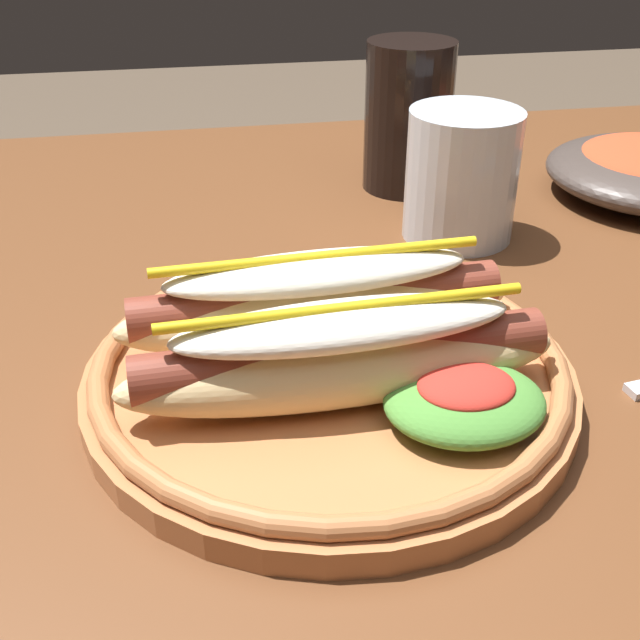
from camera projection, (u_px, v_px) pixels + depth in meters
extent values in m
cube|color=brown|center=(245.00, 339.00, 0.54)|extent=(1.33, 0.86, 0.04)
cylinder|color=#B77042|center=(329.00, 379.00, 0.45)|extent=(0.28, 0.28, 0.02)
torus|color=#B77042|center=(329.00, 362.00, 0.45)|extent=(0.27, 0.27, 0.01)
ellipsoid|color=#E0C184|center=(343.00, 367.00, 0.41)|extent=(0.24, 0.06, 0.04)
cylinder|color=brown|center=(343.00, 355.00, 0.41)|extent=(0.22, 0.04, 0.03)
ellipsoid|color=silver|center=(343.00, 325.00, 0.40)|extent=(0.18, 0.05, 0.02)
cylinder|color=yellow|center=(344.00, 308.00, 0.40)|extent=(0.19, 0.01, 0.01)
ellipsoid|color=#E0C184|center=(318.00, 312.00, 0.46)|extent=(0.24, 0.06, 0.04)
cylinder|color=brown|center=(318.00, 300.00, 0.46)|extent=(0.22, 0.04, 0.03)
ellipsoid|color=silver|center=(318.00, 272.00, 0.45)|extent=(0.18, 0.05, 0.02)
cylinder|color=yellow|center=(318.00, 257.00, 0.45)|extent=(0.19, 0.01, 0.01)
ellipsoid|color=#4C8C38|center=(464.00, 402.00, 0.40)|extent=(0.08, 0.07, 0.02)
ellipsoid|color=red|center=(466.00, 386.00, 0.40)|extent=(0.05, 0.04, 0.01)
cylinder|color=black|center=(408.00, 117.00, 0.70)|extent=(0.08, 0.08, 0.13)
cylinder|color=silver|center=(461.00, 175.00, 0.62)|extent=(0.09, 0.09, 0.10)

